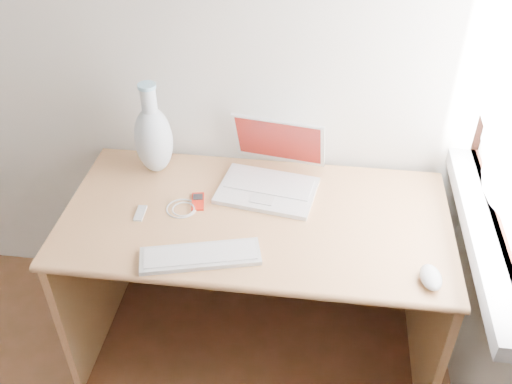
# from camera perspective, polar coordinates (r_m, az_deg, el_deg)

# --- Properties ---
(back_wall) EXTENTS (3.50, 0.04, 2.60)m
(back_wall) POSITION_cam_1_polar(r_m,az_deg,el_deg) (2.33, -23.49, 16.90)
(back_wall) COLOR white
(back_wall) RESTS_ON floor
(desk) EXTENTS (1.36, 0.68, 0.72)m
(desk) POSITION_cam_1_polar(r_m,az_deg,el_deg) (2.21, 0.27, -5.04)
(desk) COLOR tan
(desk) RESTS_ON floor
(laptop) EXTENTS (0.38, 0.34, 0.24)m
(laptop) POSITION_cam_1_polar(r_m,az_deg,el_deg) (2.12, 1.28, 1.90)
(laptop) COLOR white
(laptop) RESTS_ON desk
(external_keyboard) EXTENTS (0.40, 0.21, 0.02)m
(external_keyboard) POSITION_cam_1_polar(r_m,az_deg,el_deg) (1.85, -5.58, -6.37)
(external_keyboard) COLOR silver
(external_keyboard) RESTS_ON desk
(mouse) EXTENTS (0.08, 0.12, 0.04)m
(mouse) POSITION_cam_1_polar(r_m,az_deg,el_deg) (1.84, 17.08, -8.16)
(mouse) COLOR white
(mouse) RESTS_ON desk
(ipod) EXTENTS (0.06, 0.11, 0.01)m
(ipod) POSITION_cam_1_polar(r_m,az_deg,el_deg) (2.08, -5.84, -0.95)
(ipod) COLOR #B4190C
(ipod) RESTS_ON desk
(cable_coil) EXTENTS (0.13, 0.13, 0.01)m
(cable_coil) POSITION_cam_1_polar(r_m,az_deg,el_deg) (2.05, -7.46, -1.65)
(cable_coil) COLOR silver
(cable_coil) RESTS_ON desk
(remote) EXTENTS (0.03, 0.08, 0.01)m
(remote) POSITION_cam_1_polar(r_m,az_deg,el_deg) (2.06, -11.50, -2.09)
(remote) COLOR silver
(remote) RESTS_ON desk
(vase) EXTENTS (0.14, 0.14, 0.37)m
(vase) POSITION_cam_1_polar(r_m,az_deg,el_deg) (2.18, -10.23, 5.42)
(vase) COLOR white
(vase) RESTS_ON desk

